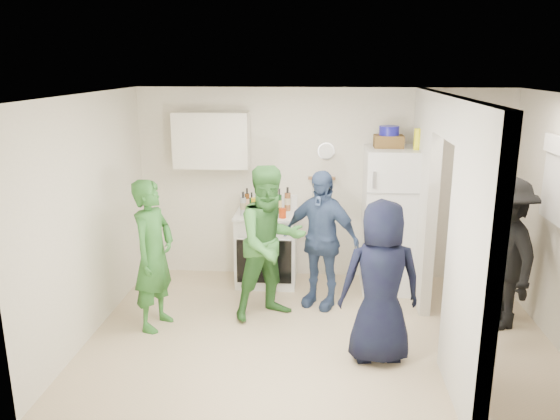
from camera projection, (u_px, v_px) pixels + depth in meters
The scene contains 32 objects.
floor at pixel (319, 333), 5.82m from camera, with size 4.80×4.80×0.00m, color tan.
wall_back at pixel (322, 185), 7.13m from camera, with size 4.80×4.80×0.00m, color silver.
wall_front at pixel (320, 288), 3.86m from camera, with size 4.80×4.80×0.00m, color silver.
wall_left at pixel (90, 216), 5.67m from camera, with size 3.40×3.40×0.00m, color silver.
ceiling at pixel (324, 95), 5.17m from camera, with size 4.80×4.80×0.00m, color white.
partition_pier_back at pixel (423, 197), 6.47m from camera, with size 0.12×1.20×2.50m, color silver.
partition_pier_front at pixel (471, 263), 4.35m from camera, with size 0.12×1.20×2.50m, color silver.
partition_header at pixel (451, 117), 5.14m from camera, with size 0.12×1.00×0.40m, color silver.
stove at pixel (267, 248), 7.07m from camera, with size 0.79×0.66×0.94m, color white.
upper_cabinet at pixel (212, 140), 6.91m from camera, with size 0.95×0.34×0.70m, color silver.
fridge at pixel (393, 220), 6.81m from camera, with size 0.74×0.72×1.80m, color silver.
wicker_basket at pixel (389, 141), 6.61m from camera, with size 0.35×0.25×0.15m, color brown.
blue_bowl at pixel (389, 131), 6.58m from camera, with size 0.24×0.24×0.11m, color #16148D.
yellow_cup_stack_top at pixel (418, 139), 6.43m from camera, with size 0.09×0.09×0.25m, color #FFFC15.
wall_clock at pixel (326, 151), 6.99m from camera, with size 0.22×0.22×0.03m, color white.
spice_shelf at pixel (322, 178), 7.06m from camera, with size 0.35×0.08×0.03m, color olive.
yellow_cup_stack_stove at pixel (255, 208), 6.71m from camera, with size 0.09×0.09×0.25m, color gold.
red_cup at pixel (283, 213), 6.72m from camera, with size 0.09×0.09×0.12m, color #B6320C.
person_green_left at pixel (154, 255), 5.79m from camera, with size 0.60×0.39×1.64m, color #2F752F.
person_green_center at pixel (271, 243), 6.02m from camera, with size 0.84×0.66×1.74m, color #3B7D37.
person_denim at pixel (320, 239), 6.32m from camera, with size 0.96×0.40×1.63m, color #364E77.
person_navy at pixel (381, 282), 5.13m from camera, with size 0.78×0.51×1.59m, color black.
person_nook at pixel (503, 253), 5.81m from camera, with size 1.08×0.62×1.67m, color black.
bottle_a at pixel (247, 199), 7.04m from camera, with size 0.06×0.06×0.30m, color brown.
bottle_b at pixel (252, 203), 6.85m from camera, with size 0.06×0.06×0.29m, color #154021.
bottle_c at pixel (262, 201), 7.05m from camera, with size 0.06×0.06×0.26m, color #ADB1BC.
bottle_d at pixel (268, 204), 6.88m from camera, with size 0.06×0.06×0.27m, color maroon.
bottle_e at pixel (275, 200), 7.07m from camera, with size 0.07×0.07×0.28m, color #B1B8C4.
bottle_f at pixel (279, 201), 6.90m from camera, with size 0.06×0.06×0.32m, color #163E1A.
bottle_g at pixel (288, 199), 7.03m from camera, with size 0.08×0.08×0.31m, color brown.
bottle_h at pixel (243, 204), 6.82m from camera, with size 0.07×0.07×0.30m, color #9EA3A9.
bottle_i at pixel (271, 200), 6.99m from camera, with size 0.07×0.07×0.30m, color #51310D.
Camera 1 is at (-0.01, -5.29, 2.79)m, focal length 35.00 mm.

